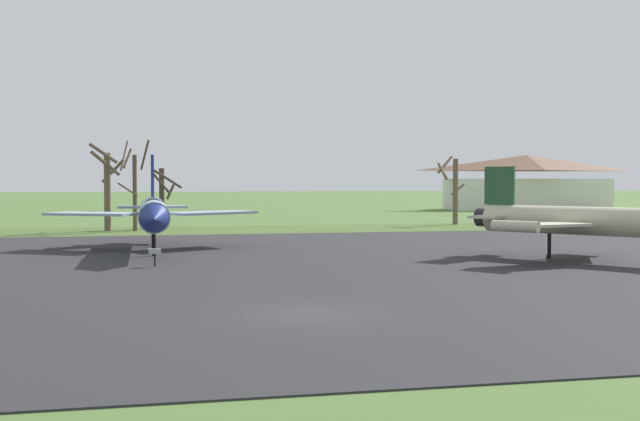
% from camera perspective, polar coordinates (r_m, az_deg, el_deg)
% --- Properties ---
extents(ground_plane, '(600.00, 600.00, 0.00)m').
position_cam_1_polar(ground_plane, '(25.98, -1.13, -7.65)').
color(ground_plane, '#4C6B33').
extents(asphalt_apron, '(106.32, 48.14, 0.05)m').
position_cam_1_polar(asphalt_apron, '(40.11, -5.08, -4.14)').
color(asphalt_apron, '#28282B').
rests_on(asphalt_apron, ground).
extents(grass_verge_strip, '(166.32, 12.00, 0.06)m').
position_cam_1_polar(grass_verge_strip, '(69.95, -8.11, -1.45)').
color(grass_verge_strip, '#455D2A').
rests_on(grass_verge_strip, ground).
extents(jet_fighter_front_left, '(13.76, 17.45, 6.27)m').
position_cam_1_polar(jet_fighter_front_left, '(49.45, -12.14, -0.08)').
color(jet_fighter_front_left, '#8EA3B2').
rests_on(jet_fighter_front_left, ground).
extents(info_placard_front_left, '(0.65, 0.31, 1.00)m').
position_cam_1_polar(info_placard_front_left, '(40.60, -12.04, -3.22)').
color(info_placard_front_left, black).
rests_on(info_placard_front_left, ground).
extents(jet_fighter_front_right, '(12.58, 14.56, 5.28)m').
position_cam_1_polar(jet_fighter_front_right, '(44.37, 20.42, -0.72)').
color(jet_fighter_front_right, '#B7B293').
rests_on(jet_fighter_front_right, ground).
extents(bare_tree_left_of_center, '(3.07, 3.13, 7.76)m').
position_cam_1_polar(bare_tree_left_of_center, '(70.62, -15.35, 1.82)').
color(bare_tree_left_of_center, brown).
rests_on(bare_tree_left_of_center, ground).
extents(bare_tree_center, '(2.80, 2.79, 8.04)m').
position_cam_1_polar(bare_tree_center, '(69.70, -13.47, 1.82)').
color(bare_tree_center, brown).
rests_on(bare_tree_center, ground).
extents(bare_tree_right_of_center, '(2.84, 3.05, 5.61)m').
position_cam_1_polar(bare_tree_right_of_center, '(72.73, -11.52, 1.19)').
color(bare_tree_right_of_center, '#42382D').
rests_on(bare_tree_right_of_center, ground).
extents(bare_tree_far_right, '(2.93, 3.21, 7.01)m').
position_cam_1_polar(bare_tree_far_right, '(79.17, 9.75, 1.70)').
color(bare_tree_far_right, brown).
rests_on(bare_tree_far_right, ground).
extents(visitor_building, '(25.98, 10.55, 8.45)m').
position_cam_1_polar(visitor_building, '(124.95, 14.94, 1.97)').
color(visitor_building, silver).
rests_on(visitor_building, ground).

